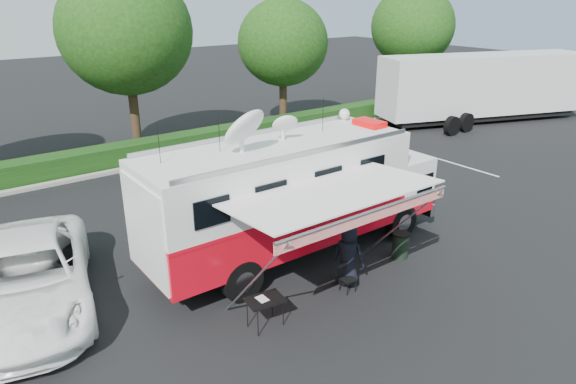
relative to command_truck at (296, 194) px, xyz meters
name	(u,v)px	position (x,y,z in m)	size (l,w,h in m)	color
ground_plane	(298,253)	(0.08, 0.00, -2.00)	(120.00, 120.00, 0.00)	black
back_border	(152,51)	(1.23, 12.90, 3.00)	(60.00, 6.14, 8.87)	#9E998E
stall_lines	(234,225)	(-0.42, 3.00, -2.00)	(24.12, 5.50, 0.01)	silver
command_truck	(296,194)	(0.00, 0.00, 0.00)	(9.73, 2.68, 4.68)	black
awning	(338,197)	(-0.87, -2.78, 1.01)	(5.31, 2.74, 3.21)	silver
white_suv	(34,308)	(-7.24, 1.73, -2.00)	(2.99, 6.48, 1.80)	white
person	(347,284)	(0.08, -2.28, -2.00)	(0.89, 0.58, 1.82)	black
folding_table	(265,301)	(-2.85, -2.50, -1.29)	(0.97, 0.75, 0.77)	black
folding_chair	(346,275)	(-0.17, -2.47, -1.53)	(0.41, 0.43, 0.81)	black
trash_bin	(400,245)	(2.45, -2.09, -1.59)	(0.54, 0.54, 0.81)	black
semi_trailer	(483,86)	(20.18, 7.14, 0.16)	(13.41, 7.15, 4.09)	silver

